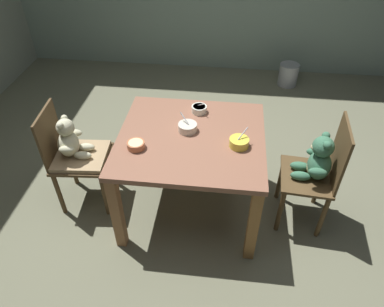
# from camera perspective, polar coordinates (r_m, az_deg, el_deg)

# --- Properties ---
(ground_plane) EXTENTS (5.20, 5.20, 0.04)m
(ground_plane) POSITION_cam_1_polar(r_m,az_deg,el_deg) (3.01, -0.11, -8.43)
(ground_plane) COLOR #6B6C54
(dining_table) EXTENTS (1.04, 0.97, 0.72)m
(dining_table) POSITION_cam_1_polar(r_m,az_deg,el_deg) (2.57, -0.13, 0.79)
(dining_table) COLOR brown
(dining_table) RESTS_ON ground_plane
(teddy_chair_near_right) EXTENTS (0.39, 0.43, 0.90)m
(teddy_chair_near_right) POSITION_cam_1_polar(r_m,az_deg,el_deg) (2.67, 19.45, -1.89)
(teddy_chair_near_right) COLOR #513C22
(teddy_chair_near_right) RESTS_ON ground_plane
(teddy_chair_near_left) EXTENTS (0.45, 0.43, 0.86)m
(teddy_chair_near_left) POSITION_cam_1_polar(r_m,az_deg,el_deg) (2.84, -18.49, 0.58)
(teddy_chair_near_left) COLOR brown
(teddy_chair_near_left) RESTS_ON ground_plane
(porridge_bowl_terracotta_near_left) EXTENTS (0.12, 0.12, 0.05)m
(porridge_bowl_terracotta_near_left) POSITION_cam_1_polar(r_m,az_deg,el_deg) (2.42, -9.00, 1.36)
(porridge_bowl_terracotta_near_left) COLOR #BD6D47
(porridge_bowl_terracotta_near_left) RESTS_ON dining_table
(porridge_bowl_yellow_near_right) EXTENTS (0.13, 0.13, 0.13)m
(porridge_bowl_yellow_near_right) POSITION_cam_1_polar(r_m,az_deg,el_deg) (2.42, 7.57, 1.79)
(porridge_bowl_yellow_near_right) COLOR yellow
(porridge_bowl_yellow_near_right) RESTS_ON dining_table
(porridge_bowl_white_far_center) EXTENTS (0.12, 0.12, 0.11)m
(porridge_bowl_white_far_center) POSITION_cam_1_polar(r_m,az_deg,el_deg) (2.74, 1.16, 7.17)
(porridge_bowl_white_far_center) COLOR silver
(porridge_bowl_white_far_center) RESTS_ON dining_table
(porridge_bowl_cream_center) EXTENTS (0.14, 0.14, 0.12)m
(porridge_bowl_cream_center) POSITION_cam_1_polar(r_m,az_deg,el_deg) (2.54, -0.72, 4.26)
(porridge_bowl_cream_center) COLOR beige
(porridge_bowl_cream_center) RESTS_ON dining_table
(metal_pail) EXTENTS (0.24, 0.24, 0.27)m
(metal_pail) POSITION_cam_1_polar(r_m,az_deg,el_deg) (4.69, 15.21, 12.14)
(metal_pail) COLOR #93969B
(metal_pail) RESTS_ON ground_plane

